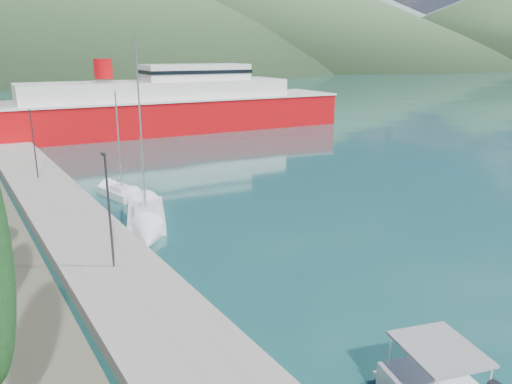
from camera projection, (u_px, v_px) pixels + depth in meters
ground at (17, 103)px, 117.69m from camera, size 1400.00×1400.00×0.00m
quay at (64, 213)px, 36.40m from camera, size 5.00×88.00×0.80m
lamp_posts at (106, 205)px, 25.90m from camera, size 0.15×44.79×6.06m
sailboat_near at (147, 226)px, 33.80m from camera, size 5.54×9.85×13.75m
sailboat_mid at (130, 197)px, 40.89m from camera, size 3.29×6.78×9.55m
ferry at (161, 108)px, 75.64m from camera, size 58.07×16.05×11.39m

